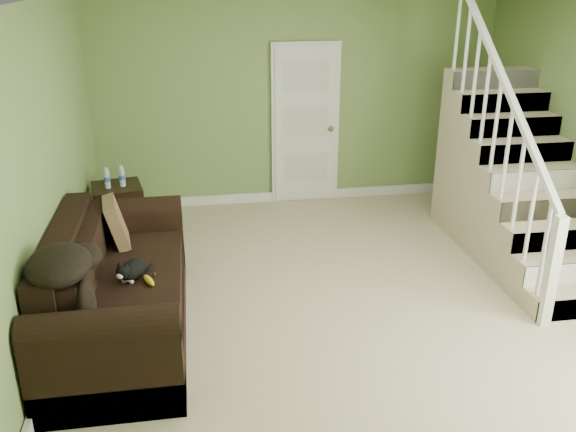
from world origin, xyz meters
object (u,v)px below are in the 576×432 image
object	(u,v)px
sofa	(115,293)
side_table	(119,211)
cat	(133,270)
banana	(149,280)

from	to	relation	value
sofa	side_table	distance (m)	1.98
sofa	cat	world-z (taller)	sofa
side_table	banana	world-z (taller)	side_table
sofa	banana	xyz separation A→B (m)	(0.30, -0.15, 0.18)
cat	banana	size ratio (longest dim) A/B	2.34
sofa	cat	xyz separation A→B (m)	(0.17, -0.06, 0.23)
side_table	cat	distance (m)	2.08
cat	sofa	bearing A→B (deg)	-175.48
sofa	banana	distance (m)	0.38
banana	cat	bearing A→B (deg)	120.83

